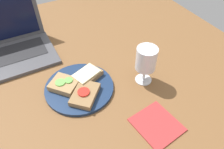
% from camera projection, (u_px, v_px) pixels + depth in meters
% --- Properties ---
extents(wooden_table, '(1.40, 1.40, 0.03)m').
position_uv_depth(wooden_table, '(89.00, 86.00, 0.81)').
color(wooden_table, brown).
rests_on(wooden_table, ground).
extents(plate, '(0.24, 0.24, 0.01)m').
position_uv_depth(plate, '(79.00, 88.00, 0.78)').
color(plate, navy).
rests_on(plate, wooden_table).
extents(sandwich_with_cucumber, '(0.12, 0.12, 0.03)m').
position_uv_depth(sandwich_with_cucumber, '(64.00, 84.00, 0.76)').
color(sandwich_with_cucumber, '#A88456').
rests_on(sandwich_with_cucumber, plate).
extents(sandwich_with_tomato, '(0.13, 0.13, 0.03)m').
position_uv_depth(sandwich_with_tomato, '(85.00, 94.00, 0.73)').
color(sandwich_with_tomato, '#937047').
rests_on(sandwich_with_tomato, plate).
extents(sandwich_with_cheese, '(0.13, 0.11, 0.03)m').
position_uv_depth(sandwich_with_cheese, '(87.00, 75.00, 0.80)').
color(sandwich_with_cheese, '#937047').
rests_on(sandwich_with_cheese, plate).
extents(wine_glass, '(0.07, 0.07, 0.15)m').
position_uv_depth(wine_glass, '(146.00, 60.00, 0.74)').
color(wine_glass, white).
rests_on(wine_glass, wooden_table).
extents(laptop, '(0.35, 0.27, 0.22)m').
position_uv_depth(laptop, '(6.00, 45.00, 0.89)').
color(laptop, '#4C4C51').
rests_on(laptop, wooden_table).
extents(napkin, '(0.14, 0.15, 0.00)m').
position_uv_depth(napkin, '(157.00, 125.00, 0.67)').
color(napkin, '#B23333').
rests_on(napkin, wooden_table).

